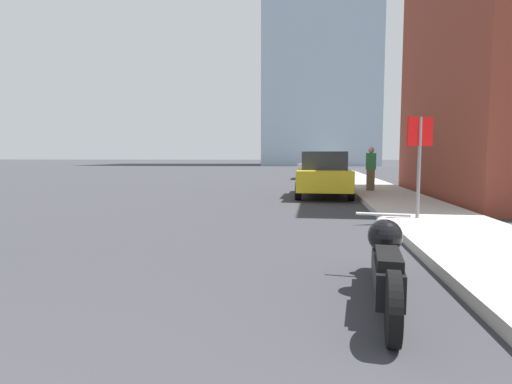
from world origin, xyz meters
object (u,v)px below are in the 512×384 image
Objects in this scene: motorcycle at (386,262)px; parked_car_yellow at (324,174)px; parked_car_white at (315,166)px; pedestrian at (371,168)px; stop_sign at (420,149)px.

motorcycle is 10.66m from parked_car_yellow.
motorcycle is 22.85m from parked_car_white.
pedestrian is at bearing -75.27° from parked_car_white.
motorcycle is 0.57× the size of parked_car_white.
parked_car_yellow is at bearing 98.47° from motorcycle.
parked_car_white is (-0.63, 22.84, 0.45)m from motorcycle.
parked_car_yellow is 6.25m from stop_sign.
parked_car_yellow is at bearing -84.58° from parked_car_white.
motorcycle is 1.49× the size of pedestrian.
parked_car_white is 2.07× the size of stop_sign.
stop_sign is at bearing -72.24° from parked_car_yellow.
stop_sign is at bearing -89.97° from pedestrian.
parked_car_white is at bearing 92.26° from parked_car_yellow.
pedestrian is at bearing 90.03° from stop_sign.
parked_car_yellow is 2.13m from pedestrian.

